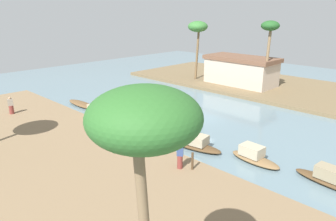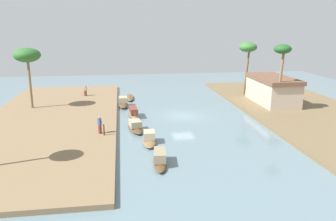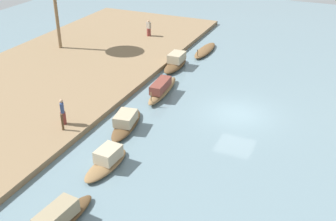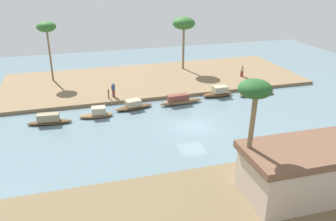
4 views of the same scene
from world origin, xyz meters
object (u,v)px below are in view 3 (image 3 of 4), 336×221
sampan_with_tall_canopy (126,122)px  sampan_downstream_large (162,89)px  sampan_midstream (58,220)px  mooring_post (62,122)px  sampan_with_red_awning (205,50)px  sampan_near_left_bank (107,161)px  person_by_mooring (63,113)px  sampan_upstream_small (176,62)px  person_on_near_bank (149,29)px

sampan_with_tall_canopy → sampan_downstream_large: (-5.22, 0.02, 0.06)m
sampan_midstream → mooring_post: size_ratio=4.05×
sampan_midstream → sampan_downstream_large: (-13.86, -1.48, 0.03)m
sampan_with_red_awning → sampan_near_left_bank: 18.88m
sampan_midstream → sampan_downstream_large: size_ratio=0.86×
sampan_with_tall_canopy → sampan_midstream: bearing=0.3°
sampan_near_left_bank → person_by_mooring: bearing=-114.0°
sampan_downstream_large → person_by_mooring: 7.72m
sampan_with_tall_canopy → sampan_near_left_bank: size_ratio=1.22×
sampan_downstream_large → sampan_upstream_small: 5.21m
sampan_near_left_bank → mooring_post: mooring_post is taller
sampan_near_left_bank → sampan_upstream_small: bearing=-168.1°
mooring_post → sampan_downstream_large: bearing=158.1°
sampan_midstream → person_by_mooring: person_by_mooring is taller
person_by_mooring → sampan_downstream_large: bearing=-63.1°
person_on_near_bank → mooring_post: bearing=-59.3°
sampan_with_tall_canopy → sampan_downstream_large: sampan_downstream_large is taller
sampan_downstream_large → person_on_near_bank: bearing=-153.2°
sampan_with_red_awning → person_on_near_bank: (-1.23, -6.35, 0.85)m
sampan_midstream → mooring_post: 7.80m
sampan_downstream_large → sampan_near_left_bank: size_ratio=1.45×
sampan_downstream_large → person_by_mooring: bearing=-30.3°
sampan_midstream → sampan_upstream_small: (-18.96, -2.59, 0.05)m
sampan_with_tall_canopy → mooring_post: mooring_post is taller
sampan_with_tall_canopy → sampan_near_left_bank: (3.98, 1.08, 0.01)m
person_by_mooring → mooring_post: bearing=176.3°
sampan_upstream_small → person_on_near_bank: 7.91m
person_on_near_bank → person_by_mooring: person_by_mooring is taller
sampan_downstream_large → person_by_mooring: person_by_mooring is taller
sampan_with_tall_canopy → sampan_near_left_bank: sampan_near_left_bank is taller
sampan_with_red_awning → person_on_near_bank: bearing=-101.2°
sampan_with_tall_canopy → person_by_mooring: size_ratio=2.53×
sampan_with_tall_canopy → sampan_with_red_awning: (-14.86, -0.11, -0.20)m
sampan_downstream_large → person_by_mooring: size_ratio=3.00×
sampan_with_tall_canopy → sampan_midstream: size_ratio=0.98×
sampan_midstream → sampan_near_left_bank: size_ratio=1.25×
sampan_near_left_bank → person_on_near_bank: size_ratio=2.19×
sampan_near_left_bank → mooring_post: size_ratio=3.25×
sampan_downstream_large → sampan_with_red_awning: sampan_downstream_large is taller
sampan_with_red_awning → sampan_upstream_small: bearing=-12.3°
sampan_with_red_awning → mooring_post: bearing=-9.8°
sampan_with_tall_canopy → person_on_near_bank: person_on_near_bank is taller
sampan_with_red_awning → mooring_post: size_ratio=4.29×
sampan_with_red_awning → sampan_near_left_bank: sampan_near_left_bank is taller
sampan_upstream_small → sampan_downstream_large: bearing=11.5°
sampan_with_tall_canopy → sampan_near_left_bank: bearing=5.7°
sampan_near_left_bank → mooring_post: 4.45m
sampan_downstream_large → sampan_near_left_bank: (9.20, 1.06, -0.06)m
sampan_with_red_awning → sampan_near_left_bank: size_ratio=1.32×
person_on_near_bank → person_by_mooring: 18.03m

